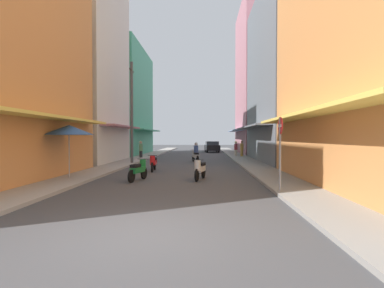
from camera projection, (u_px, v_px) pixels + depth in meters
ground_plane at (190, 160)px, 26.22m from camera, size 106.94×106.94×0.00m
sidewalk_left at (137, 159)px, 26.42m from camera, size 1.84×56.61×0.12m
sidewalk_right at (243, 159)px, 26.02m from camera, size 1.84×56.61×0.12m
building_left_mid at (78, 64)px, 23.24m from camera, size 7.05×8.26×15.36m
building_left_far at (118, 102)px, 33.99m from camera, size 7.05×11.44×11.94m
building_right_mid at (296, 77)px, 23.76m from camera, size 7.05×12.12×13.61m
building_right_far at (265, 80)px, 35.95m from camera, size 7.05×11.05×17.70m
motorbike_white at (200, 169)px, 13.79m from camera, size 0.65×1.78×0.96m
motorbike_green at (139, 170)px, 13.51m from camera, size 0.65×1.78×0.96m
motorbike_silver at (196, 153)px, 23.62m from camera, size 0.71×1.76×1.58m
motorbike_red at (153, 163)px, 17.29m from camera, size 0.55×1.81×0.96m
parked_car at (212, 147)px, 40.03m from camera, size 2.10×4.23×1.45m
pedestrian_crossing at (242, 149)px, 29.29m from camera, size 0.34×0.34×1.63m
pedestrian_far at (141, 148)px, 30.29m from camera, size 0.44×0.44×1.63m
pedestrian_foreground at (236, 148)px, 30.58m from camera, size 0.44×0.44×1.61m
pedestrian_midway at (141, 150)px, 27.40m from camera, size 0.34×0.34×1.61m
vendor_umbrella at (69, 130)px, 13.60m from camera, size 2.19×2.19×2.53m
utility_pole at (132, 112)px, 21.65m from camera, size 0.20×1.20×7.41m
street_sign_no_entry at (280, 144)px, 10.11m from camera, size 0.07×0.60×2.65m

